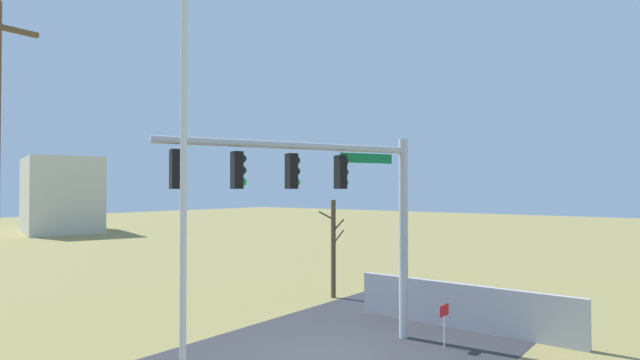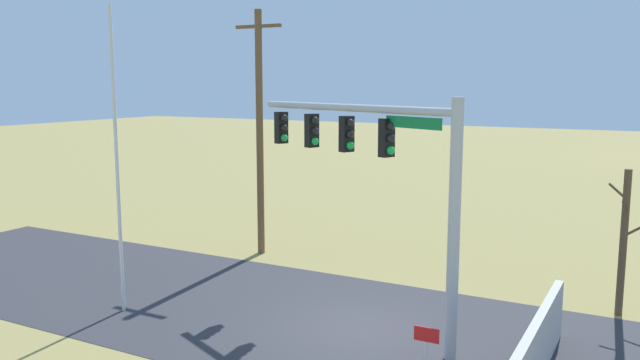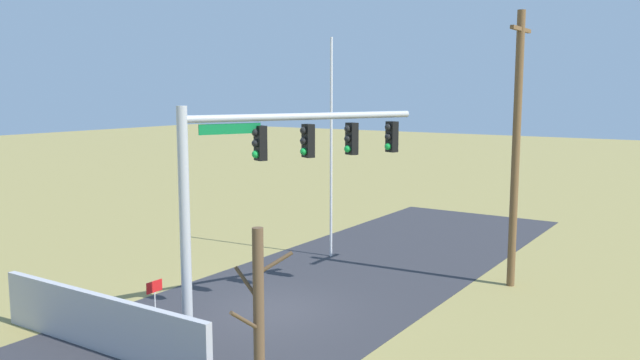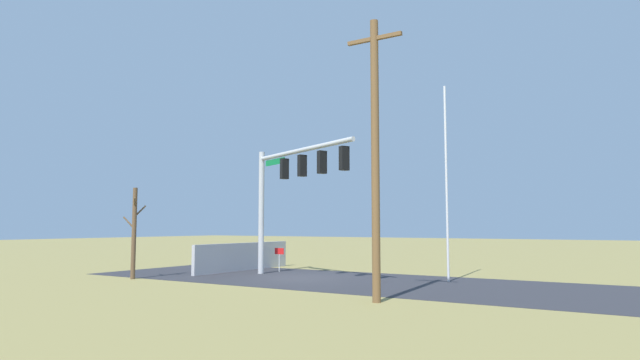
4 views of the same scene
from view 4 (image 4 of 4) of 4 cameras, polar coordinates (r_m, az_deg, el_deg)
ground_plane at (r=24.30m, az=-2.08°, el=-10.57°), size 160.00×160.00×0.00m
road_surface at (r=22.33m, az=6.64°, el=-11.02°), size 28.00×8.00×0.01m
sidewalk_corner at (r=27.11m, az=-8.14°, el=-9.94°), size 6.00×6.00×0.01m
retaining_fence at (r=28.51m, az=-8.27°, el=-8.23°), size 0.20×7.40×1.46m
signal_mast at (r=24.23m, az=-3.50°, el=-0.08°), size 7.01×3.25×6.07m
flagpole at (r=23.22m, az=13.56°, el=-0.25°), size 0.10×0.10×8.45m
utility_pole at (r=16.71m, az=6.02°, el=2.93°), size 1.90×0.26×8.98m
bare_tree at (r=25.08m, az=-19.53°, el=-5.31°), size 1.27×1.02×4.08m
open_sign at (r=27.44m, az=-4.44°, el=-8.02°), size 0.56×0.04×1.22m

